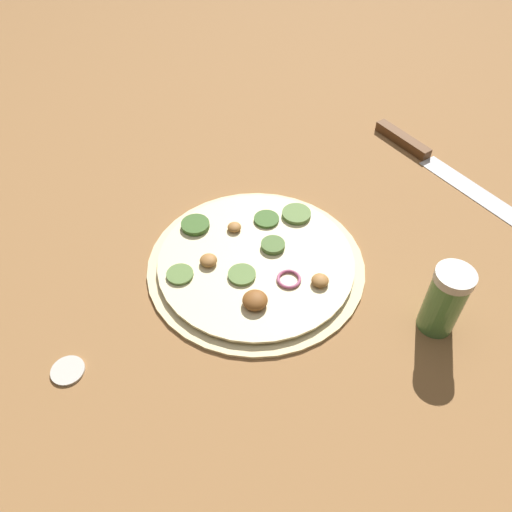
% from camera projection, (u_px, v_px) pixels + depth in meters
% --- Properties ---
extents(ground_plane, '(3.00, 3.00, 0.00)m').
position_uv_depth(ground_plane, '(256.00, 265.00, 0.72)').
color(ground_plane, olive).
extents(pizza, '(0.31, 0.31, 0.03)m').
position_uv_depth(pizza, '(256.00, 262.00, 0.72)').
color(pizza, beige).
rests_on(pizza, ground_plane).
extents(knife, '(0.36, 0.09, 0.02)m').
position_uv_depth(knife, '(426.00, 157.00, 0.89)').
color(knife, silver).
rests_on(knife, ground_plane).
extents(spice_jar, '(0.05, 0.05, 0.10)m').
position_uv_depth(spice_jar, '(445.00, 300.00, 0.61)').
color(spice_jar, '#4C7F42').
rests_on(spice_jar, ground_plane).
extents(loose_cap, '(0.04, 0.04, 0.01)m').
position_uv_depth(loose_cap, '(67.00, 370.00, 0.60)').
color(loose_cap, beige).
rests_on(loose_cap, ground_plane).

